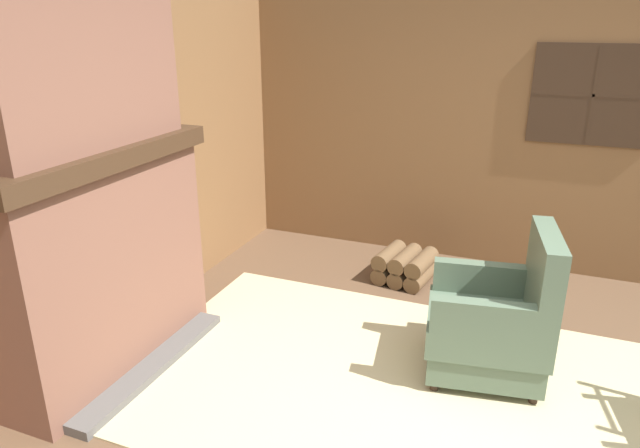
{
  "coord_description": "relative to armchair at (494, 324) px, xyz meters",
  "views": [
    {
      "loc": [
        0.06,
        -2.41,
        2.08
      ],
      "look_at": [
        -1.13,
        0.57,
        0.9
      ],
      "focal_mm": 32.0,
      "sensor_mm": 36.0,
      "label": 1
    }
  ],
  "objects": [
    {
      "name": "oil_lamp_vase",
      "position": [
        -2.26,
        -1.07,
        1.14
      ],
      "size": [
        0.11,
        0.11,
        0.27
      ],
      "color": "#99B29E",
      "rests_on": "fireplace_hearth"
    },
    {
      "name": "area_rug",
      "position": [
        -0.29,
        -0.32,
        -0.34
      ],
      "size": [
        3.64,
        2.07,
        0.01
      ],
      "color": "#C6B789",
      "rests_on": "ground"
    },
    {
      "name": "chimney_breast",
      "position": [
        -2.22,
        -0.74,
        1.55
      ],
      "size": [
        0.36,
        1.28,
        1.02
      ],
      "color": "brown",
      "rests_on": "fireplace_hearth"
    },
    {
      "name": "storage_case",
      "position": [
        -2.26,
        -0.53,
        1.1
      ],
      "size": [
        0.15,
        0.22,
        0.11
      ],
      "color": "brown",
      "rests_on": "fireplace_hearth"
    },
    {
      "name": "wood_panel_wall_left",
      "position": [
        -2.46,
        -0.74,
        0.87
      ],
      "size": [
        0.06,
        5.61,
        2.43
      ],
      "color": "brown",
      "rests_on": "ground"
    },
    {
      "name": "armchair",
      "position": [
        0.0,
        0.0,
        0.0
      ],
      "size": [
        0.78,
        0.72,
        0.94
      ],
      "rotation": [
        0.0,
        0.0,
        3.3
      ],
      "color": "#516651",
      "rests_on": "ground"
    },
    {
      "name": "fireplace_hearth",
      "position": [
        -2.21,
        -0.74,
        0.35
      ],
      "size": [
        0.62,
        1.55,
        1.39
      ],
      "color": "brown",
      "rests_on": "ground"
    },
    {
      "name": "wood_panel_wall_back",
      "position": [
        0.09,
        1.79,
        0.88
      ],
      "size": [
        5.61,
        0.09,
        2.43
      ],
      "color": "brown",
      "rests_on": "ground"
    },
    {
      "name": "firewood_stack",
      "position": [
        -0.8,
        1.09,
        -0.21
      ],
      "size": [
        0.49,
        0.48,
        0.26
      ],
      "rotation": [
        0.0,
        0.0,
        -0.15
      ],
      "color": "brown",
      "rests_on": "ground"
    }
  ]
}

